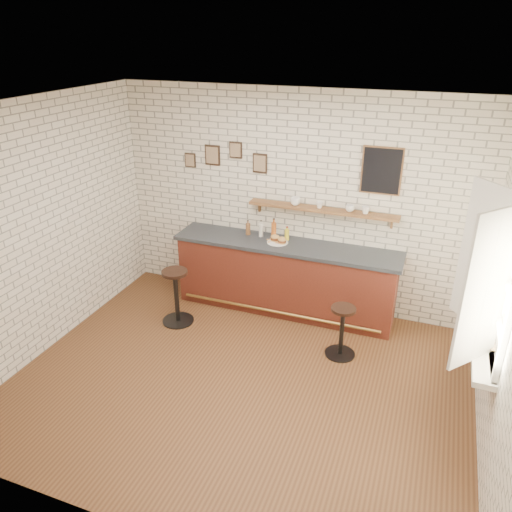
% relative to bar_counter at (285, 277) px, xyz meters
% --- Properties ---
extents(ground, '(5.00, 5.00, 0.00)m').
position_rel_bar_counter_xyz_m(ground, '(0.02, -1.70, -0.51)').
color(ground, brown).
rests_on(ground, ground).
extents(bar_counter, '(3.10, 0.65, 1.01)m').
position_rel_bar_counter_xyz_m(bar_counter, '(0.00, 0.00, 0.00)').
color(bar_counter, '#592117').
rests_on(bar_counter, ground).
extents(sandwich_plate, '(0.28, 0.28, 0.01)m').
position_rel_bar_counter_xyz_m(sandwich_plate, '(-0.12, -0.00, 0.51)').
color(sandwich_plate, white).
rests_on(sandwich_plate, bar_counter).
extents(ciabatta_sandwich, '(0.26, 0.18, 0.08)m').
position_rel_bar_counter_xyz_m(ciabatta_sandwich, '(-0.11, -0.00, 0.56)').
color(ciabatta_sandwich, '#DEA95B').
rests_on(ciabatta_sandwich, sandwich_plate).
extents(potato_chips, '(0.26, 0.18, 0.00)m').
position_rel_bar_counter_xyz_m(potato_chips, '(-0.15, -0.00, 0.52)').
color(potato_chips, '#CF9349').
rests_on(potato_chips, sandwich_plate).
extents(bitters_bottle_brown, '(0.07, 0.07, 0.21)m').
position_rel_bar_counter_xyz_m(bitters_bottle_brown, '(-0.60, 0.13, 0.59)').
color(bitters_bottle_brown, brown).
rests_on(bitters_bottle_brown, bar_counter).
extents(bitters_bottle_white, '(0.06, 0.06, 0.24)m').
position_rel_bar_counter_xyz_m(bitters_bottle_white, '(-0.41, 0.13, 0.60)').
color(bitters_bottle_white, beige).
rests_on(bitters_bottle_white, bar_counter).
extents(bitters_bottle_amber, '(0.07, 0.07, 0.29)m').
position_rel_bar_counter_xyz_m(bitters_bottle_amber, '(-0.22, 0.13, 0.62)').
color(bitters_bottle_amber, '#AA511B').
rests_on(bitters_bottle_amber, bar_counter).
extents(condiment_bottle_yellow, '(0.06, 0.06, 0.20)m').
position_rel_bar_counter_xyz_m(condiment_bottle_yellow, '(-0.03, 0.13, 0.59)').
color(condiment_bottle_yellow, yellow).
rests_on(condiment_bottle_yellow, bar_counter).
extents(bar_stool_left, '(0.45, 0.45, 0.77)m').
position_rel_bar_counter_xyz_m(bar_stool_left, '(-1.26, -0.83, -0.10)').
color(bar_stool_left, black).
rests_on(bar_stool_left, ground).
extents(bar_stool_right, '(0.37, 0.37, 0.66)m').
position_rel_bar_counter_xyz_m(bar_stool_right, '(0.97, -0.80, -0.15)').
color(bar_stool_right, black).
rests_on(bar_stool_right, ground).
extents(wall_shelf, '(2.00, 0.18, 0.18)m').
position_rel_bar_counter_xyz_m(wall_shelf, '(0.42, 0.20, 0.97)').
color(wall_shelf, brown).
rests_on(wall_shelf, ground).
extents(shelf_cup_a, '(0.19, 0.19, 0.11)m').
position_rel_bar_counter_xyz_m(shelf_cup_a, '(0.05, 0.20, 1.05)').
color(shelf_cup_a, white).
rests_on(shelf_cup_a, wall_shelf).
extents(shelf_cup_b, '(0.12, 0.12, 0.08)m').
position_rel_bar_counter_xyz_m(shelf_cup_b, '(0.38, 0.20, 1.03)').
color(shelf_cup_b, white).
rests_on(shelf_cup_b, wall_shelf).
extents(shelf_cup_c, '(0.13, 0.13, 0.09)m').
position_rel_bar_counter_xyz_m(shelf_cup_c, '(0.78, 0.20, 1.04)').
color(shelf_cup_c, white).
rests_on(shelf_cup_c, wall_shelf).
extents(shelf_cup_d, '(0.13, 0.13, 0.09)m').
position_rel_bar_counter_xyz_m(shelf_cup_d, '(0.98, 0.20, 1.04)').
color(shelf_cup_d, white).
rests_on(shelf_cup_d, wall_shelf).
extents(back_wall_decor, '(2.96, 0.02, 0.56)m').
position_rel_bar_counter_xyz_m(back_wall_decor, '(0.25, 0.28, 1.54)').
color(back_wall_decor, black).
rests_on(back_wall_decor, ground).
extents(window_sill, '(0.20, 1.35, 0.06)m').
position_rel_bar_counter_xyz_m(window_sill, '(2.42, -1.40, 0.39)').
color(window_sill, white).
rests_on(window_sill, ground).
extents(casement_window, '(0.40, 1.30, 1.56)m').
position_rel_bar_counter_xyz_m(casement_window, '(2.38, -1.40, 1.14)').
color(casement_window, white).
rests_on(casement_window, ground).
extents(book_lower, '(0.21, 0.25, 0.02)m').
position_rel_bar_counter_xyz_m(book_lower, '(2.40, -1.41, 0.43)').
color(book_lower, tan).
rests_on(book_lower, window_sill).
extents(book_upper, '(0.20, 0.25, 0.02)m').
position_rel_bar_counter_xyz_m(book_upper, '(2.40, -1.45, 0.45)').
color(book_upper, tan).
rests_on(book_upper, book_lower).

